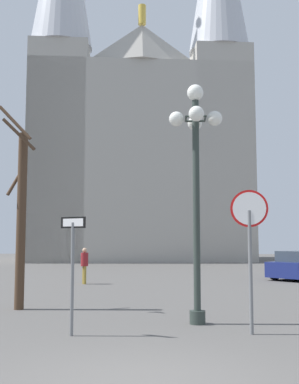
# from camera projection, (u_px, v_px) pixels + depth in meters

# --- Properties ---
(cathedral) EXTENTS (21.32, 16.35, 38.12)m
(cathedral) POSITION_uv_depth(u_px,v_px,m) (139.00, 134.00, 46.23)
(cathedral) COLOR #ADA89E
(cathedral) RESTS_ON ground
(stop_sign) EXTENTS (0.77, 0.14, 2.93)m
(stop_sign) POSITION_uv_depth(u_px,v_px,m) (250.00, 232.00, 9.79)
(stop_sign) COLOR slate
(stop_sign) RESTS_ON ground
(one_way_arrow_sign) EXTENTS (0.55, 0.27, 2.36)m
(one_way_arrow_sign) POSITION_uv_depth(u_px,v_px,m) (73.00, 262.00, 9.59)
(one_way_arrow_sign) COLOR slate
(one_way_arrow_sign) RESTS_ON ground
(street_lamp) EXTENTS (1.26, 1.26, 5.58)m
(street_lamp) POSITION_uv_depth(u_px,v_px,m) (196.00, 162.00, 11.15)
(street_lamp) COLOR #2D3833
(street_lamp) RESTS_ON ground
(bare_tree) EXTENTS (1.09, 1.04, 5.63)m
(bare_tree) POSITION_uv_depth(u_px,v_px,m) (21.00, 214.00, 13.29)
(bare_tree) COLOR #473323
(bare_tree) RESTS_ON ground
(pedestrian_walking) EXTENTS (0.32, 0.32, 1.56)m
(pedestrian_walking) POSITION_uv_depth(u_px,v_px,m) (84.00, 262.00, 20.69)
(pedestrian_walking) COLOR olive
(pedestrian_walking) RESTS_ON ground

